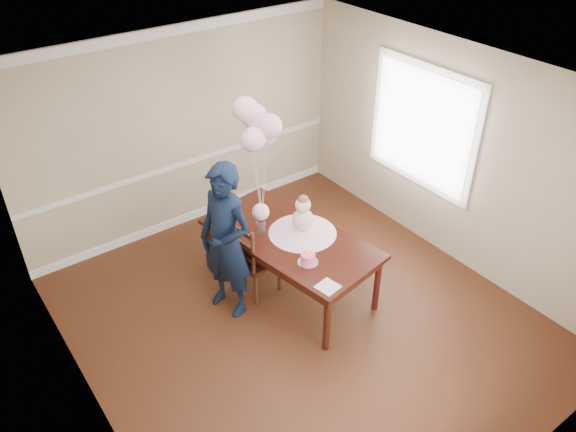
{
  "coord_description": "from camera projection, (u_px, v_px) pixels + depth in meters",
  "views": [
    {
      "loc": [
        -2.83,
        -3.59,
        4.47
      ],
      "look_at": [
        0.18,
        0.5,
        1.05
      ],
      "focal_mm": 35.0,
      "sensor_mm": 36.0,
      "label": 1
    }
  ],
  "objects": [
    {
      "name": "balloon_b",
      "position": [
        269.0,
        126.0,
        6.08
      ],
      "size": [
        0.28,
        0.28,
        0.28
      ],
      "primitive_type": "sphere",
      "color": "#DB9BB8",
      "rests_on": "balloon_ribbon_b"
    },
    {
      "name": "chair_rail_trim",
      "position": [
        188.0,
        162.0,
        7.45
      ],
      "size": [
        4.5,
        0.02,
        0.07
      ],
      "primitive_type": "cube",
      "color": "white",
      "rests_on": "wall_back"
    },
    {
      "name": "chair_leg_fl",
      "position": [
        256.0,
        289.0,
        6.38
      ],
      "size": [
        0.04,
        0.04,
        0.43
      ],
      "primitive_type": "cylinder",
      "rotation": [
        0.0,
        0.0,
        0.12
      ],
      "color": "#3A1E0F",
      "rests_on": "floor"
    },
    {
      "name": "wall_right",
      "position": [
        453.0,
        156.0,
        6.65
      ],
      "size": [
        0.02,
        5.0,
        2.7
      ],
      "primitive_type": "cube",
      "color": "tan",
      "rests_on": "floor"
    },
    {
      "name": "wall_back",
      "position": [
        184.0,
        131.0,
        7.21
      ],
      "size": [
        4.5,
        0.02,
        2.7
      ],
      "primitive_type": "cube",
      "color": "tan",
      "rests_on": "floor"
    },
    {
      "name": "wall_left",
      "position": [
        78.0,
        315.0,
        4.43
      ],
      "size": [
        0.02,
        5.0,
        2.7
      ],
      "primitive_type": "cube",
      "color": "tan",
      "rests_on": "floor"
    },
    {
      "name": "roses_near",
      "position": [
        261.0,
        212.0,
        6.23
      ],
      "size": [
        0.19,
        0.19,
        0.19
      ],
      "primitive_type": "sphere",
      "color": "beige",
      "rests_on": "rose_vase_near"
    },
    {
      "name": "ceiling",
      "position": [
        306.0,
        89.0,
        4.78
      ],
      "size": [
        4.5,
        5.0,
        0.02
      ],
      "primitive_type": "cube",
      "color": "white",
      "rests_on": "wall_back"
    },
    {
      "name": "table_apron",
      "position": [
        290.0,
        244.0,
        6.35
      ],
      "size": [
        1.22,
        2.06,
        0.1
      ],
      "primitive_type": "cube",
      "rotation": [
        0.0,
        0.0,
        0.17
      ],
      "color": "black",
      "rests_on": "table_leg_fl"
    },
    {
      "name": "balloon_a",
      "position": [
        253.0,
        139.0,
        6.05
      ],
      "size": [
        0.28,
        0.28,
        0.28
      ],
      "primitive_type": "sphere",
      "color": "#FFB4C5",
      "rests_on": "balloon_ribbon_a"
    },
    {
      "name": "table_leg_fr",
      "position": [
        377.0,
        284.0,
        6.24
      ],
      "size": [
        0.08,
        0.08,
        0.71
      ],
      "primitive_type": "cylinder",
      "rotation": [
        0.0,
        0.0,
        0.17
      ],
      "color": "black",
      "rests_on": "floor"
    },
    {
      "name": "balloon_d",
      "position": [
        245.0,
        109.0,
        5.96
      ],
      "size": [
        0.28,
        0.28,
        0.28
      ],
      "primitive_type": "sphere",
      "color": "#F0AAB8",
      "rests_on": "balloon_ribbon_d"
    },
    {
      "name": "balloon_weight",
      "position": [
        262.0,
        213.0,
        6.67
      ],
      "size": [
        0.05,
        0.05,
        0.02
      ],
      "primitive_type": "cylinder",
      "rotation": [
        0.0,
        0.0,
        0.17
      ],
      "color": "#B5B5BA",
      "rests_on": "dining_table_top"
    },
    {
      "name": "window_frame",
      "position": [
        422.0,
        126.0,
        6.86
      ],
      "size": [
        0.02,
        1.66,
        1.56
      ],
      "primitive_type": "cube",
      "color": "white",
      "rests_on": "wall_right"
    },
    {
      "name": "baby_skirt",
      "position": [
        303.0,
        229.0,
        6.33
      ],
      "size": [
        0.89,
        0.89,
        0.1
      ],
      "primitive_type": "cone",
      "rotation": [
        0.0,
        0.0,
        0.17
      ],
      "color": "#FFBBDD",
      "rests_on": "dining_table_top"
    },
    {
      "name": "crown_molding",
      "position": [
        173.0,
        30.0,
        6.48
      ],
      "size": [
        4.5,
        0.02,
        0.12
      ],
      "primitive_type": "cube",
      "color": "white",
      "rests_on": "wall_back"
    },
    {
      "name": "balloon_c",
      "position": [
        254.0,
        116.0,
        6.07
      ],
      "size": [
        0.28,
        0.28,
        0.28
      ],
      "primitive_type": "sphere",
      "color": "#DF9EBB",
      "rests_on": "balloon_ribbon_c"
    },
    {
      "name": "table_leg_br",
      "position": [
        261.0,
        219.0,
        7.32
      ],
      "size": [
        0.08,
        0.08,
        0.71
      ],
      "primitive_type": "cylinder",
      "rotation": [
        0.0,
        0.0,
        0.17
      ],
      "color": "black",
      "rests_on": "floor"
    },
    {
      "name": "baby_hair",
      "position": [
        303.0,
        200.0,
        6.11
      ],
      "size": [
        0.12,
        0.12,
        0.12
      ],
      "primitive_type": "sphere",
      "color": "brown",
      "rests_on": "baby_head"
    },
    {
      "name": "table_leg_bl",
      "position": [
        210.0,
        247.0,
        6.81
      ],
      "size": [
        0.08,
        0.08,
        0.71
      ],
      "primitive_type": "cylinder",
      "rotation": [
        0.0,
        0.0,
        0.17
      ],
      "color": "black",
      "rests_on": "floor"
    },
    {
      "name": "chair_slat_mid",
      "position": [
        242.0,
        244.0,
        6.16
      ],
      "size": [
        0.08,
        0.4,
        0.05
      ],
      "primitive_type": "cube",
      "rotation": [
        0.0,
        0.0,
        0.12
      ],
      "color": "#3E1C10",
      "rests_on": "dining_chair_seat"
    },
    {
      "name": "balloon_ribbon_d",
      "position": [
        254.0,
        170.0,
        6.36
      ],
      "size": [
        0.1,
        0.09,
        1.15
      ],
      "primitive_type": "cylinder",
      "rotation": [
        -0.09,
        -0.07,
        0.17
      ],
      "color": "white",
      "rests_on": "balloon_weight"
    },
    {
      "name": "chair_slat_low",
      "position": [
        243.0,
        255.0,
        6.25
      ],
      "size": [
        0.08,
        0.4,
        0.05
      ],
      "primitive_type": "cube",
      "rotation": [
        0.0,
        0.0,
        0.12
      ],
      "color": "#37170F",
      "rests_on": "dining_chair_seat"
    },
    {
      "name": "cake_platter",
      "position": [
        308.0,
        262.0,
        5.91
      ],
      "size": [
        0.26,
        0.26,
        0.01
      ],
      "primitive_type": "cylinder",
      "rotation": [
        0.0,
        0.0,
        0.17
      ],
      "color": "silver",
      "rests_on": "dining_table_top"
    },
    {
      "name": "window_blinds",
      "position": [
        421.0,
        127.0,
        6.85
      ],
      "size": [
        0.01,
        1.5,
        1.4
      ],
      "primitive_type": "cube",
      "color": "silver",
      "rests_on": "wall_right"
    },
    {
      "name": "balloon_ribbon_e",
      "position": [
        263.0,
        180.0,
        6.52
      ],
      "size": [
        0.13,
        0.1,
        0.79
      ],
      "primitive_type": "cylinder",
      "rotation": [
        -0.09,
        0.17,
        0.17
      ],
      "color": "white",
      "rests_on": "balloon_weight"
    },
    {
      "name": "balloon_ribbon_a",
      "position": [
        258.0,
        184.0,
        6.4
      ],
      "size": [
        0.09,
        0.02,
        0.85
      ],
      "primitive_type": "cylinder",
      "rotation": [
        0.0,
        -0.1,
        0.17
      ],
      "color": "white",
      "rests_on": "balloon_weight"
    },
    {
      "name": "chair_slat_top",
      "position": [
        242.0,
        232.0,
        6.07
      ],
      "size": [
        0.08,
        0.4,
        0.05
      ],
      "primitive_type": "cube",
      "rotation": [
        0.0,
        0.0,
        0.12
      ],
      "color": "#381B0F",
      "rests_on": "dining_chair_seat"
    },
    {
      "name": "baby_head",
      "position": [
        303.0,
        205.0,
        6.15
      ],
      "size": [
        0.17,
        0.17,
        0.17
      ],
      "primitive_type": "sphere",
      "color": "beige",
      "rests_on": "baby_torso"
    },
    {
      "name": "baby_torso",
      "position": [
        303.0,
        219.0,
        6.25
      ],
      "size": [
        0.24,
        0.24,
        0.24
      ],
      "primitive_type": "sphere",
      "color": "#FFA1C0",
      "rests_on": "baby_skirt"
    },
    {
      "name": "cake_flower_a",
      "position": [
        308.0,
        253.0,
        5.84
      ],
      "size": [
        0.03,
        0.03,
        0.03
      ],
      "primitive_type": "sphere",
      "color": "white",
      "rests_on": "birthday_cake"
    },
    {
      "name": "chair_leg_fr",
      "position": [
        279.0,
        275.0,
        6.58
      ],
      "size": [
        0.04,
        0.04,
        0.43
      ],
      "primitive_type": "cylinder",
      "rotation": [
        0.0,
        0.0,
        0.12
      ],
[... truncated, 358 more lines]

